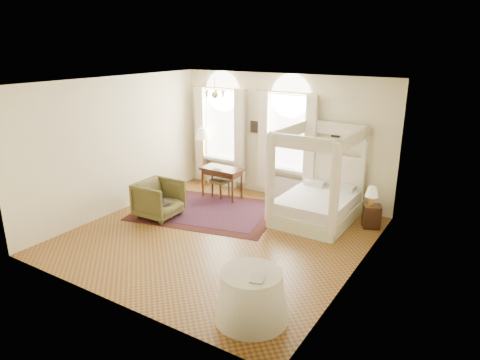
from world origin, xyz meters
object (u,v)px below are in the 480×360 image
object	(u,v)px
coffee_table	(158,202)
floor_lamp	(203,136)
writing_desk	(222,172)
stool	(220,182)
nightstand	(372,216)
side_table	(252,296)
canopy_bed	(316,201)
armchair	(159,199)

from	to	relation	value
coffee_table	floor_lamp	world-z (taller)	floor_lamp
writing_desk	stool	size ratio (longest dim) A/B	2.26
floor_lamp	stool	bearing A→B (deg)	-31.52
nightstand	writing_desk	xyz separation A→B (m)	(-4.02, -0.17, 0.45)
stool	side_table	xyz separation A→B (m)	(3.49, -4.23, -0.03)
coffee_table	stool	bearing A→B (deg)	78.07
nightstand	coffee_table	bearing A→B (deg)	-154.33
writing_desk	side_table	distance (m)	5.43
stool	floor_lamp	xyz separation A→B (m)	(-1.04, 0.64, 1.04)
nightstand	writing_desk	size ratio (longest dim) A/B	0.47
canopy_bed	armchair	xyz separation A→B (m)	(-3.31, -1.77, -0.06)
stool	coffee_table	distance (m)	2.06
writing_desk	floor_lamp	xyz separation A→B (m)	(-1.10, 0.66, 0.74)
nightstand	floor_lamp	bearing A→B (deg)	174.60
stool	coffee_table	bearing A→B (deg)	-101.93
writing_desk	coffee_table	distance (m)	2.08
coffee_table	side_table	size ratio (longest dim) A/B	0.62
writing_desk	armchair	bearing A→B (deg)	-105.21
stool	side_table	distance (m)	5.48
armchair	coffee_table	bearing A→B (deg)	-157.47
canopy_bed	writing_desk	xyz separation A→B (m)	(-2.79, 0.15, 0.21)
floor_lamp	armchair	bearing A→B (deg)	-77.31
writing_desk	nightstand	bearing A→B (deg)	2.44
stool	side_table	world-z (taller)	side_table
canopy_bed	armchair	distance (m)	3.76
canopy_bed	stool	world-z (taller)	canopy_bed
floor_lamp	side_table	distance (m)	6.73
writing_desk	floor_lamp	world-z (taller)	floor_lamp
side_table	floor_lamp	bearing A→B (deg)	132.94
nightstand	side_table	xyz separation A→B (m)	(-0.60, -4.38, 0.12)
canopy_bed	writing_desk	world-z (taller)	canopy_bed
writing_desk	side_table	bearing A→B (deg)	-50.89
stool	nightstand	bearing A→B (deg)	2.14
armchair	coffee_table	xyz separation A→B (m)	(0.03, -0.07, -0.05)
coffee_table	side_table	bearing A→B (deg)	-29.50
armchair	side_table	size ratio (longest dim) A/B	0.85
side_table	nightstand	bearing A→B (deg)	82.25
writing_desk	canopy_bed	bearing A→B (deg)	-3.08
canopy_bed	side_table	bearing A→B (deg)	-81.14
writing_desk	armchair	world-z (taller)	armchair
stool	armchair	world-z (taller)	armchair
writing_desk	side_table	xyz separation A→B (m)	(3.42, -4.21, -0.33)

